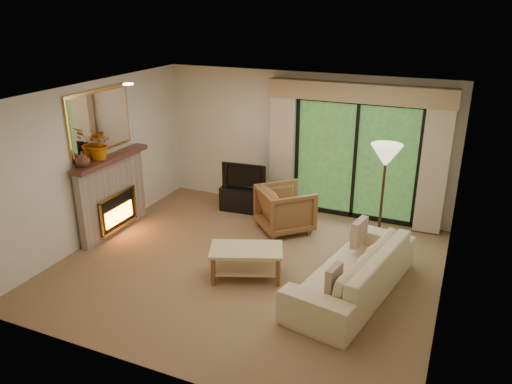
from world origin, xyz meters
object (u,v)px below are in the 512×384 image
at_px(media_console, 246,199).
at_px(sofa, 352,270).
at_px(coffee_table, 246,263).
at_px(armchair, 285,209).

bearing_deg(media_console, sofa, -43.26).
bearing_deg(coffee_table, sofa, -14.07).
bearing_deg(coffee_table, armchair, 69.91).
bearing_deg(sofa, coffee_table, -71.51).
height_order(media_console, armchair, armchair).
bearing_deg(coffee_table, media_console, 93.14).
bearing_deg(sofa, armchair, -123.98).
bearing_deg(media_console, coffee_table, -69.45).
distance_m(media_console, sofa, 3.27).
bearing_deg(armchair, coffee_table, 137.81).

